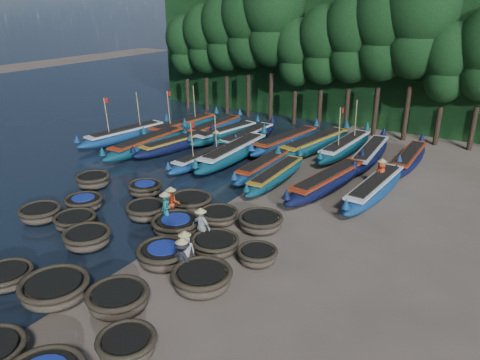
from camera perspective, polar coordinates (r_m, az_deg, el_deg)
The scene contains 57 objects.
ground at distance 22.34m, azimuth -6.09°, elevation -5.64°, with size 120.00×120.00×0.00m, color #7C6A5A.
foliage_wall at distance 41.22m, azimuth 14.87°, elevation 13.61°, with size 40.00×3.00×10.00m, color black.
coracle_6 at distance 19.83m, azimuth -26.57°, elevation -10.50°, with size 2.45×2.45×0.67m.
coracle_7 at distance 18.24m, azimuth -21.64°, elevation -12.27°, with size 2.93×2.93×0.81m.
coracle_8 at distance 17.07m, azimuth -14.66°, elevation -13.86°, with size 2.62×2.62×0.80m.
coracle_9 at distance 15.21m, azimuth -13.64°, elevation -18.96°, with size 2.16×2.16×0.73m.
coracle_10 at distance 24.47m, azimuth -23.17°, elevation -3.75°, with size 2.38×2.38×0.75m.
coracle_11 at distance 23.16m, azimuth -19.46°, elevation -4.73°, with size 2.22×2.22×0.68m.
coracle_12 at distance 21.28m, azimuth -18.13°, elevation -6.76°, with size 2.08×2.08×0.79m.
coracle_13 at distance 19.23m, azimuth -9.27°, elevation -8.99°, with size 2.40×2.40×0.83m.
coracle_14 at distance 17.60m, azimuth -4.66°, elevation -11.90°, with size 2.39×2.39×0.83m.
coracle_15 at distance 24.96m, azimuth -18.50°, elevation -2.65°, with size 2.35×2.35×0.71m.
coracle_16 at distance 23.20m, azimuth -11.36°, elevation -3.67°, with size 2.01×2.01×0.78m.
coracle_17 at distance 21.56m, azimuth -7.79°, elevation -5.46°, with size 2.67×2.67×0.77m.
coracle_18 at distance 19.93m, azimuth -3.05°, elevation -7.82°, with size 2.11×2.11×0.69m.
coracle_19 at distance 19.15m, azimuth 2.13°, elevation -9.15°, with size 1.68×1.68×0.67m.
coracle_20 at distance 27.69m, azimuth -17.47°, elevation -0.04°, with size 2.20×2.20×0.79m.
coracle_21 at distance 25.84m, azimuth -11.48°, elevation -1.04°, with size 1.96×1.96×0.75m.
coracle_22 at distance 23.90m, azimuth -6.06°, elevation -2.67°, with size 2.53×2.53×0.72m.
coracle_23 at distance 22.40m, azimuth -2.62°, elevation -4.38°, with size 1.98×1.98×0.66m.
coracle_24 at distance 21.70m, azimuth 2.51°, elevation -5.12°, with size 2.12×2.12×0.75m.
long_boat_0 at distance 35.99m, azimuth -13.73°, elevation 5.42°, with size 2.69×8.32×3.57m.
long_boat_1 at distance 33.36m, azimuth -11.14°, elevation 4.42°, with size 1.69×8.81×1.55m.
long_boat_2 at distance 33.15m, azimuth -7.80°, elevation 4.37°, with size 2.52×7.49×1.34m.
long_boat_3 at distance 30.20m, azimuth -4.27°, elevation 2.78°, with size 1.51×7.28×3.10m.
long_boat_4 at distance 30.70m, azimuth -0.78°, elevation 3.38°, with size 1.95×9.09×1.60m.
long_boat_5 at distance 28.70m, azimuth 3.18°, elevation 1.83°, with size 1.44×7.65×1.35m.
long_boat_6 at distance 27.14m, azimuth 4.40°, elevation 0.57°, with size 1.51×7.26×1.28m.
long_boat_7 at distance 26.43m, azimuth 10.68°, elevation -0.14°, with size 2.57×8.46×1.50m.
long_boat_8 at distance 26.10m, azimuth 16.11°, elevation -0.96°, with size 1.83×8.26×1.46m.
long_boat_9 at distance 37.53m, azimuth -6.92°, elevation 6.54°, with size 2.28×8.49×3.62m.
long_boat_10 at distance 37.14m, azimuth -3.06°, elevation 6.42°, with size 1.38×7.77×1.37m.
long_boat_11 at distance 35.40m, azimuth -1.67°, elevation 5.68°, with size 2.57×7.62×1.36m.
long_boat_12 at distance 34.30m, azimuth 0.79°, elevation 5.22°, with size 1.50×8.13×1.43m.
long_boat_13 at distance 33.50m, azimuth 5.70°, elevation 4.76°, with size 2.52×8.40×1.49m.
long_boat_14 at distance 33.01m, azimuth 9.15°, elevation 4.39°, with size 2.93×8.87×1.58m.
long_boat_15 at distance 32.81m, azimuth 12.71°, elevation 3.98°, with size 1.78×8.48×3.61m.
long_boat_16 at distance 31.73m, azimuth 15.54°, elevation 3.09°, with size 2.11×8.32×1.47m.
long_boat_17 at distance 31.73m, azimuth 19.94°, elevation 2.49°, with size 1.56×7.68×1.35m.
fisherman_0 at distance 18.54m, azimuth -6.68°, elevation -8.59°, with size 0.88×0.97×1.87m.
fisherman_1 at distance 21.85m, azimuth -9.04°, elevation -3.58°, with size 0.76×0.65×1.98m.
fisherman_2 at distance 22.71m, azimuth -8.35°, elevation -2.85°, with size 1.01×0.99×1.84m.
fisherman_3 at distance 18.24m, azimuth -6.99°, elevation -9.37°, with size 1.06×0.67×1.78m.
fisherman_4 at distance 20.40m, azimuth -4.77°, elevation -5.58°, with size 0.97×0.52×1.83m.
fisherman_5 at distance 31.52m, azimuth -2.89°, elevation 4.42°, with size 1.70×0.82×1.96m.
fisherman_6 at distance 27.30m, azimuth 16.79°, elevation 0.75°, with size 0.72×0.93×1.89m.
tree_0 at distance 45.72m, azimuth -6.65°, elevation 16.09°, with size 3.68×3.68×8.68m.
tree_1 at distance 44.25m, azimuth -4.26°, elevation 16.87°, with size 4.09×4.09×9.65m.
tree_2 at distance 42.88m, azimuth -1.70°, elevation 17.68°, with size 4.51×4.51×10.63m.
tree_3 at distance 41.59m, azimuth 1.06°, elevation 18.50°, with size 4.92×4.92×11.60m.
tree_4 at distance 40.41m, azimuth 4.01°, elevation 19.33°, with size 5.34×5.34×12.58m.
tree_5 at distance 39.55m, azimuth 6.94°, elevation 15.26°, with size 3.68×3.68×8.68m.
tree_6 at distance 38.54m, azimuth 10.18°, elevation 15.94°, with size 4.09×4.09×9.65m.
tree_7 at distance 37.66m, azimuth 13.60°, elevation 16.60°, with size 4.51×4.51×10.63m.
tree_8 at distance 36.91m, azimuth 17.20°, elevation 17.24°, with size 4.92×4.92×11.60m.
tree_9 at distance 36.31m, azimuth 20.96°, elevation 17.82°, with size 5.34×5.34×12.58m.
tree_10 at distance 36.09m, azimuth 24.01°, elevation 13.05°, with size 3.68×3.68×8.68m.
Camera 1 is at (12.63, -15.40, 10.12)m, focal length 35.00 mm.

